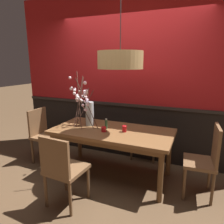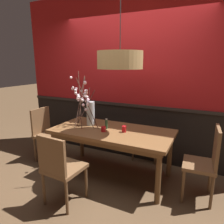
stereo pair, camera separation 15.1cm
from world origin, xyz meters
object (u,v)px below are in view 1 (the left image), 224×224
Objects in this scene: vase_with_blossoms at (87,110)px; chair_head_west_end at (44,132)px; chair_head_east_end at (206,158)px; pendant_lamp at (120,60)px; dining_table at (112,135)px; condiment_bottle at (106,124)px; chair_far_side_right at (145,129)px; candle_holder_nearer_center at (104,129)px; candle_holder_nearer_edge at (124,129)px; chair_near_side_left at (62,167)px.

chair_head_west_end is at bearing -175.96° from vase_with_blossoms.
chair_head_east_end is 1.80m from vase_with_blossoms.
chair_head_west_end is 1.88m from pendant_lamp.
vase_with_blossoms is at bearing 172.94° from dining_table.
condiment_bottle is 0.96m from pendant_lamp.
condiment_bottle is 0.12× the size of pendant_lamp.
pendant_lamp is (0.58, -0.08, 0.75)m from vase_with_blossoms.
chair_far_side_right reaches higher than chair_head_west_end.
candle_holder_nearer_center is 0.47× the size of condiment_bottle.
pendant_lamp is (0.13, -0.02, 1.09)m from dining_table.
candle_holder_nearer_edge reaches higher than dining_table.
chair_near_side_left is 12.18× the size of candle_holder_nearer_center.
chair_head_east_end is 0.76× the size of pendant_lamp.
chair_far_side_right is 1.83m from chair_near_side_left.
chair_head_west_end is 1.26m from candle_holder_nearer_center.
candle_holder_nearer_edge is 0.30m from condiment_bottle.
candle_holder_nearer_center is at bearing -5.43° from chair_head_west_end.
chair_near_side_left is (1.05, -0.88, -0.01)m from chair_head_west_end.
chair_head_east_end is at bearing 5.02° from candle_holder_nearer_center.
pendant_lamp reaches higher than chair_near_side_left.
condiment_bottle is (-0.40, -0.84, 0.29)m from chair_far_side_right.
dining_table is 0.56m from vase_with_blossoms.
condiment_bottle is (-1.40, 0.02, 0.28)m from chair_head_east_end.
chair_near_side_left is at bearing -114.05° from pendant_lamp.
vase_with_blossoms is at bearing -132.80° from chair_far_side_right.
dining_table is at bearing 171.10° from pendant_lamp.
pendant_lamp is (-0.17, -0.88, 1.22)m from chair_far_side_right.
condiment_bottle is (0.34, -0.04, -0.18)m from vase_with_blossoms.
pendant_lamp is at bearing -100.71° from chair_far_side_right.
chair_far_side_right is 1.51m from pendant_lamp.
dining_table is at bearing -109.05° from chair_far_side_right.
chair_near_side_left is at bearing -117.50° from candle_holder_nearer_edge.
candle_holder_nearer_edge is at bearing -3.44° from dining_table.
chair_head_east_end is (1.30, -0.00, -0.12)m from dining_table.
chair_head_west_end is 1.53m from candle_holder_nearer_edge.
pendant_lamp is (0.23, -0.04, 0.93)m from condiment_bottle.
chair_near_side_left is at bearing -106.15° from dining_table.
vase_with_blossoms is (-0.19, 0.94, 0.48)m from chair_near_side_left.
candle_holder_nearer_center is 0.14m from condiment_bottle.
chair_far_side_right is 0.91m from candle_holder_nearer_edge.
pendant_lamp is at bearing -8.90° from dining_table.
chair_near_side_left is (-0.55, -1.74, -0.02)m from chair_far_side_right.
vase_with_blossoms reaches higher than chair_head_west_end.
chair_head_west_end is at bearing -178.99° from condiment_bottle.
pendant_lamp reaches higher than candle_holder_nearer_edge.
chair_near_side_left is 0.72× the size of pendant_lamp.
condiment_bottle reaches higher than candle_holder_nearer_edge.
vase_with_blossoms is at bearing 178.15° from chair_head_east_end.
candle_holder_nearer_edge is (-1.10, -0.01, 0.25)m from chair_head_east_end.
chair_head_east_end is 6.12× the size of condiment_bottle.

